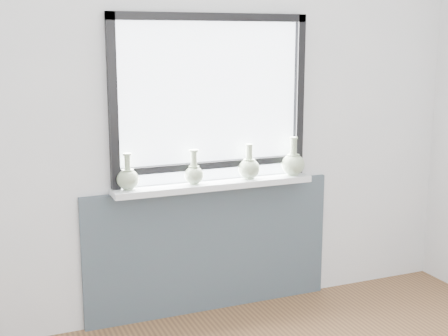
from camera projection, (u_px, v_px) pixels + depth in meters
name	position (u px, v px, depth m)	size (l,w,h in m)	color
back_wall	(208.00, 118.00, 3.98)	(3.60, 0.02, 2.60)	silver
apron_panel	(211.00, 248.00, 4.13)	(1.70, 0.03, 0.86)	#3F4955
windowsill	(214.00, 185.00, 3.98)	(1.32, 0.18, 0.04)	silver
window	(210.00, 96.00, 3.92)	(1.30, 0.06, 1.05)	black
vase_a	(128.00, 178.00, 3.76)	(0.14, 0.14, 0.22)	#A0B58F
vase_b	(194.00, 173.00, 3.90)	(0.12, 0.12, 0.22)	#A0B58F
vase_c	(249.00, 167.00, 4.05)	(0.14, 0.14, 0.23)	#A0B58F
vase_d	(293.00, 163.00, 4.16)	(0.16, 0.16, 0.26)	#A0B58F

